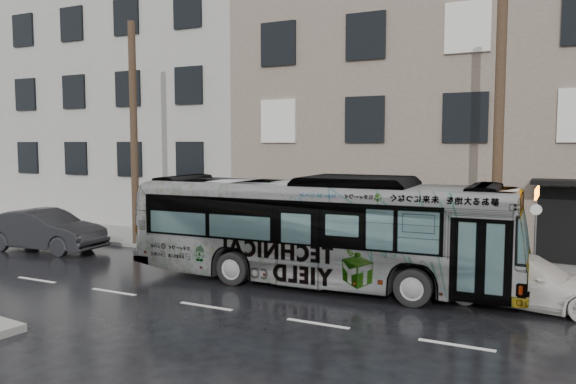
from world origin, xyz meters
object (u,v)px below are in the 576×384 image
Objects in this scene: utility_pole_front at (499,131)px; dark_sedan at (45,230)px; utility_pole_rear at (134,134)px; bus at (319,230)px; white_sedan at (525,280)px; sign_post at (535,243)px.

utility_pole_front reaches higher than dark_sedan.
utility_pole_rear is at bearing -54.70° from dark_sedan.
white_sedan is (5.78, 0.29, -0.97)m from bus.
utility_pole_rear reaches higher than dark_sedan.
bus is (-5.90, -2.30, 0.30)m from sign_post.
sign_post is (15.10, 0.00, -3.30)m from utility_pole_rear.
bus is 2.54× the size of white_sedan.
utility_pole_front reaches higher than white_sedan.
utility_pole_front is 17.25m from dark_sedan.
utility_pole_rear is at bearing 180.00° from utility_pole_front.
utility_pole_front is at bearing 32.95° from white_sedan.
dark_sedan reaches higher than white_sedan.
dark_sedan is (-16.66, -2.29, -3.83)m from utility_pole_front.
bus is 2.37× the size of dark_sedan.
bus is at bearing -158.72° from sign_post.
dark_sedan is (-2.66, -2.29, -3.83)m from utility_pole_rear.
sign_post is at bearing 0.00° from utility_pole_front.
utility_pole_rear reaches higher than white_sedan.
bus reaches higher than white_sedan.
utility_pole_rear is 3.75× the size of sign_post.
white_sedan is at bearing -94.53° from dark_sedan.
dark_sedan is (-11.86, 0.00, -0.83)m from bus.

